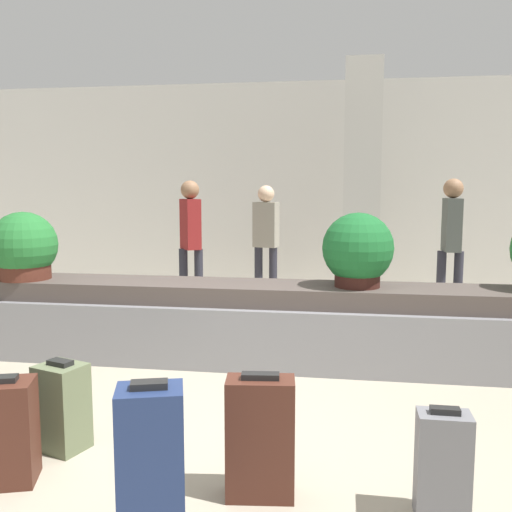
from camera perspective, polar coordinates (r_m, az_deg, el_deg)
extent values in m
plane|color=#9E937F|center=(3.77, -4.15, -17.97)|extent=(18.00, 18.00, 0.00)
cube|color=beige|center=(9.17, 4.06, 7.14)|extent=(18.00, 0.06, 3.20)
cube|color=gray|center=(5.23, 0.00, -7.57)|extent=(7.49, 0.78, 0.54)
cube|color=#4C423D|center=(5.15, 0.00, -3.72)|extent=(7.19, 0.62, 0.17)
cube|color=beige|center=(7.67, 10.51, 7.04)|extent=(0.47, 0.47, 3.20)
cube|color=slate|center=(3.04, 18.17, -19.33)|extent=(0.25, 0.17, 0.52)
cube|color=black|center=(2.93, 18.39, -14.46)|extent=(0.14, 0.06, 0.03)
cube|color=#472319|center=(3.06, 0.43, -17.75)|extent=(0.37, 0.23, 0.63)
cube|color=black|center=(2.93, 0.44, -11.92)|extent=(0.20, 0.09, 0.03)
cube|color=navy|center=(2.65, -10.43, -20.54)|extent=(0.33, 0.29, 0.75)
cube|color=black|center=(2.49, -10.64, -12.54)|extent=(0.17, 0.12, 0.03)
cube|color=#472319|center=(3.48, -24.13, -15.81)|extent=(0.41, 0.34, 0.56)
cube|color=#5B6647|center=(3.75, -18.82, -14.12)|extent=(0.33, 0.31, 0.53)
cube|color=black|center=(3.66, -19.00, -10.05)|extent=(0.17, 0.12, 0.03)
cylinder|color=#381914|center=(5.04, 10.09, -2.09)|extent=(0.39, 0.39, 0.17)
sphere|color=#195B28|center=(5.01, 10.16, 0.78)|extent=(0.62, 0.62, 0.62)
cylinder|color=#4C2319|center=(5.80, -22.11, -1.39)|extent=(0.48, 0.48, 0.15)
sphere|color=#236B2D|center=(5.77, -22.23, 1.04)|extent=(0.62, 0.62, 0.62)
cylinder|color=#282833|center=(7.32, -7.25, -2.36)|extent=(0.11, 0.11, 0.79)
cylinder|color=#282833|center=(7.27, -5.74, -2.41)|extent=(0.11, 0.11, 0.79)
cube|color=maroon|center=(7.21, -6.58, 3.19)|extent=(0.33, 0.37, 0.63)
sphere|color=#936B4C|center=(7.19, -6.63, 6.60)|extent=(0.23, 0.23, 0.23)
cylinder|color=#282833|center=(7.76, 0.26, -1.88)|extent=(0.11, 0.11, 0.76)
cylinder|color=#282833|center=(7.74, 1.72, -1.91)|extent=(0.11, 0.11, 0.76)
cube|color=gray|center=(7.67, 1.00, 3.15)|extent=(0.35, 0.25, 0.60)
sphere|color=beige|center=(7.65, 1.00, 6.24)|extent=(0.22, 0.22, 0.22)
cylinder|color=#282833|center=(7.29, 17.99, -2.66)|extent=(0.11, 0.11, 0.80)
cylinder|color=#282833|center=(7.32, 19.54, -2.68)|extent=(0.11, 0.11, 0.80)
cube|color=#474C47|center=(7.22, 18.99, 2.96)|extent=(0.19, 0.33, 0.64)
sphere|color=#936B4C|center=(7.21, 19.13, 6.41)|extent=(0.23, 0.23, 0.23)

